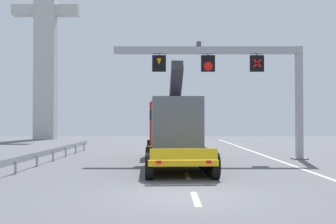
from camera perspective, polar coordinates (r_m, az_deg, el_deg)
name	(u,v)px	position (r m, az deg, el deg)	size (l,w,h in m)	color
ground	(184,197)	(13.89, 2.09, -11.11)	(112.00, 112.00, 0.00)	#5B5B60
lane_markings	(177,148)	(39.08, 1.19, -4.73)	(0.20, 65.25, 0.01)	silver
edge_line_right	(281,162)	(26.64, 14.62, -6.32)	(0.20, 63.00, 0.01)	silver
overhead_lane_gantry	(233,68)	(27.92, 8.51, 5.69)	(12.14, 0.90, 7.42)	#9EA0A5
heavy_haul_truck_yellow	(172,128)	(25.22, 0.49, -2.14)	(3.59, 14.15, 5.30)	yellow
guardrail_left	(44,154)	(25.55, -15.90, -5.28)	(0.13, 25.69, 0.76)	#999EA3
bridge_pylon_distant	(45,33)	(62.53, -15.76, 9.97)	(9.00, 2.00, 28.23)	#B7B7B2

